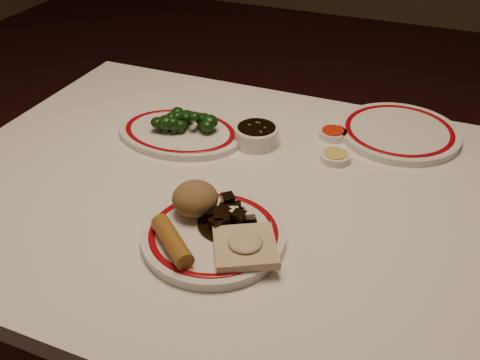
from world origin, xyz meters
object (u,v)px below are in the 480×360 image
spring_roll (172,241)px  broccoli_pile (184,121)px  rice_mound (195,199)px  stirfry_heap (226,216)px  fried_wonton (245,246)px  dining_table (234,222)px  main_plate (214,235)px  soy_bowl (256,135)px  broccoli_plate (180,132)px

spring_roll → broccoli_pile: size_ratio=0.81×
rice_mound → stirfry_heap: size_ratio=0.77×
stirfry_heap → fried_wonton: bearing=-44.6°
dining_table → main_plate: main_plate is taller
spring_roll → stirfry_heap: (0.05, 0.10, -0.00)m
main_plate → soy_bowl: soy_bowl is taller
main_plate → dining_table: bearing=100.7°
spring_roll → fried_wonton: bearing=-30.6°
broccoli_plate → broccoli_pile: bearing=27.8°
dining_table → spring_roll: 0.26m
spring_roll → soy_bowl: 0.40m
dining_table → stirfry_heap: (0.04, -0.13, 0.12)m
stirfry_heap → broccoli_plate: (-0.23, 0.26, -0.02)m
broccoli_pile → broccoli_plate: bearing=-152.2°
main_plate → broccoli_pile: 0.37m
rice_mound → spring_roll: bearing=-85.7°
main_plate → broccoli_plate: bearing=126.5°
main_plate → rice_mound: bearing=143.5°
main_plate → spring_roll: size_ratio=2.79×
main_plate → broccoli_pile: bearing=124.9°
main_plate → spring_roll: 0.08m
broccoli_pile → main_plate: bearing=-55.1°
spring_roll → broccoli_pile: broccoli_pile is taller
rice_mound → fried_wonton: size_ratio=0.60×
soy_bowl → broccoli_plate: bearing=-168.7°
rice_mound → broccoli_pile: rice_mound is taller
rice_mound → dining_table: bearing=79.7°
dining_table → broccoli_plate: size_ratio=4.06×
fried_wonton → broccoli_pile: (-0.28, 0.33, 0.01)m
fried_wonton → broccoli_pile: 0.43m
rice_mound → broccoli_pile: bearing=121.0°
stirfry_heap → soy_bowl: 0.31m
broccoli_plate → soy_bowl: size_ratio=3.02×
dining_table → stirfry_heap: 0.18m
spring_roll → dining_table: bearing=36.6°
spring_roll → fried_wonton: spring_roll is taller
main_plate → broccoli_pile: broccoli_pile is taller
spring_roll → main_plate: bearing=4.6°
dining_table → spring_roll: (-0.01, -0.22, 0.13)m
spring_roll → stirfry_heap: bearing=11.0°
main_plate → fried_wonton: fried_wonton is taller
main_plate → broccoli_plate: (-0.22, 0.30, -0.00)m
stirfry_heap → soy_bowl: (-0.06, 0.30, -0.01)m
stirfry_heap → soy_bowl: size_ratio=1.09×
rice_mound → fried_wonton: rice_mound is taller
spring_roll → fried_wonton: (0.11, 0.04, -0.01)m
fried_wonton → stirfry_heap: bearing=135.4°
main_plate → broccoli_pile: size_ratio=2.26×
broccoli_pile → soy_bowl: size_ratio=1.45×
dining_table → broccoli_plate: bearing=144.2°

